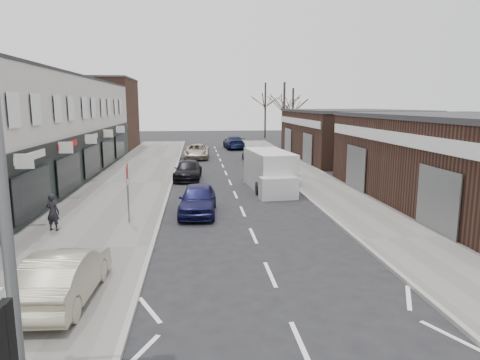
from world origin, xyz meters
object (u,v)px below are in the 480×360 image
object	(u,v)px
street_lamp	(13,153)
parked_car_right_a	(282,173)
parked_car_left_a	(198,199)
sedan_on_pavement	(64,275)
pedestrian	(53,212)
parked_car_right_c	(234,142)
parked_car_left_c	(197,151)
warning_sign	(128,176)
parked_car_right_b	(254,154)
parked_car_left_b	(188,170)
white_van	(270,172)

from	to	relation	value
street_lamp	parked_car_right_a	distance (m)	24.17
parked_car_left_a	sedan_on_pavement	bearing A→B (deg)	-107.42
sedan_on_pavement	pedestrian	xyz separation A→B (m)	(-2.37, 6.60, 0.09)
parked_car_right_a	parked_car_right_c	bearing A→B (deg)	-91.15
parked_car_left_c	parked_car_right_c	bearing A→B (deg)	66.81
warning_sign	parked_car_right_b	size ratio (longest dim) A/B	0.66
parked_car_left_b	parked_car_right_b	world-z (taller)	parked_car_right_b
sedan_on_pavement	parked_car_left_c	world-z (taller)	sedan_on_pavement
parked_car_right_b	warning_sign	bearing A→B (deg)	64.77
parked_car_right_a	parked_car_right_b	bearing A→B (deg)	-91.97
parked_car_right_a	parked_car_left_c	bearing A→B (deg)	-71.62
parked_car_left_b	parked_car_right_c	bearing A→B (deg)	80.23
pedestrian	parked_car_right_b	world-z (taller)	pedestrian
warning_sign	sedan_on_pavement	bearing A→B (deg)	-94.43
parked_car_right_b	parked_car_right_c	size ratio (longest dim) A/B	0.78
white_van	parked_car_right_c	bearing A→B (deg)	84.35
sedan_on_pavement	parked_car_right_c	bearing A→B (deg)	-98.70
warning_sign	parked_car_right_c	xyz separation A→B (m)	(7.36, 32.16, -1.44)
parked_car_left_a	parked_car_right_a	distance (m)	9.79
parked_car_left_b	pedestrian	bearing A→B (deg)	-109.15
parked_car_right_c	sedan_on_pavement	bearing A→B (deg)	75.65
white_van	parked_car_right_a	size ratio (longest dim) A/B	1.56
sedan_on_pavement	parked_car_left_b	xyz separation A→B (m)	(2.89, 18.93, -0.16)
parked_car_left_c	warning_sign	bearing A→B (deg)	-94.34
parked_car_right_b	parked_car_left_c	bearing A→B (deg)	-30.24
warning_sign	pedestrian	world-z (taller)	warning_sign
parked_car_left_a	parked_car_right_c	bearing A→B (deg)	85.54
parked_car_left_c	parked_car_right_a	size ratio (longest dim) A/B	1.24
pedestrian	parked_car_left_b	xyz separation A→B (m)	(5.26, 12.33, -0.25)
street_lamp	white_van	size ratio (longest dim) A/B	1.27
parked_car_left_a	white_van	bearing A→B (deg)	55.43
street_lamp	warning_sign	bearing A→B (deg)	92.84
pedestrian	parked_car_right_a	xyz separation A→B (m)	(11.60, 10.49, -0.23)
street_lamp	parked_car_left_c	bearing A→B (deg)	86.30
parked_car_left_b	parked_car_right_a	bearing A→B (deg)	-12.27
white_van	parked_car_left_c	xyz separation A→B (m)	(-4.48, 15.83, -0.43)
parked_car_left_c	parked_car_right_c	distance (m)	9.99
warning_sign	parked_car_left_b	world-z (taller)	warning_sign
sedan_on_pavement	parked_car_left_c	bearing A→B (deg)	-93.95
white_van	parked_car_left_c	distance (m)	16.46
parked_car_right_b	street_lamp	bearing A→B (deg)	73.72
parked_car_left_a	parked_car_left_b	distance (m)	9.83
pedestrian	parked_car_right_c	distance (m)	34.57
pedestrian	parked_car_right_a	bearing A→B (deg)	-122.01
parked_car_right_a	parked_car_right_c	world-z (taller)	parked_car_right_c
street_lamp	parked_car_left_c	size ratio (longest dim) A/B	1.60
pedestrian	warning_sign	bearing A→B (deg)	-148.26
parked_car_right_b	parked_car_right_a	bearing A→B (deg)	88.96
parked_car_left_c	parked_car_right_b	xyz separation A→B (m)	(5.23, -2.63, 0.00)
street_lamp	parked_car_left_a	bearing A→B (deg)	80.89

